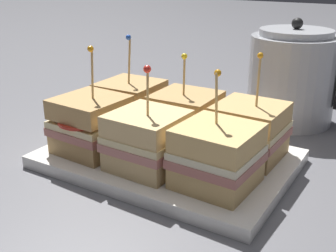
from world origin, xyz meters
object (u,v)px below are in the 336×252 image
at_px(serving_platter, 168,158).
at_px(sandwich_back_center, 186,118).
at_px(sandwich_front_left, 91,125).
at_px(kettle_steel, 292,77).
at_px(sandwich_front_right, 217,156).
at_px(sandwich_back_right, 249,131).
at_px(sandwich_back_left, 131,106).
at_px(sandwich_front_center, 147,140).

relative_size(serving_platter, sandwich_back_center, 2.50).
bearing_deg(sandwich_front_left, kettle_steel, 58.94).
bearing_deg(sandwich_front_right, sandwich_back_center, 134.95).
xyz_separation_m(sandwich_back_right, kettle_steel, (-0.01, 0.23, 0.03)).
bearing_deg(sandwich_back_left, kettle_steel, 49.00).
height_order(sandwich_front_left, kettle_steel, kettle_steel).
distance_m(sandwich_front_right, sandwich_back_right, 0.10).
relative_size(sandwich_back_center, sandwich_back_right, 0.92).
height_order(sandwich_front_center, kettle_steel, kettle_steel).
xyz_separation_m(sandwich_back_left, sandwich_back_right, (0.21, 0.00, -0.00)).
height_order(sandwich_front_right, sandwich_back_center, sandwich_front_right).
bearing_deg(sandwich_front_left, serving_platter, 25.77).
relative_size(sandwich_front_right, kettle_steel, 0.76).
distance_m(serving_platter, sandwich_back_left, 0.13).
relative_size(sandwich_front_left, sandwich_back_right, 1.03).
height_order(serving_platter, sandwich_back_center, sandwich_back_center).
xyz_separation_m(sandwich_back_left, kettle_steel, (0.20, 0.23, 0.03)).
relative_size(sandwich_front_right, sandwich_back_right, 0.96).
relative_size(serving_platter, sandwich_back_right, 2.31).
bearing_deg(sandwich_back_center, serving_platter, -90.27).
relative_size(sandwich_back_center, kettle_steel, 0.73).
height_order(sandwich_front_right, sandwich_back_right, sandwich_back_right).
xyz_separation_m(sandwich_front_center, sandwich_front_right, (0.10, 0.00, -0.00)).
height_order(serving_platter, sandwich_front_center, sandwich_front_center).
bearing_deg(sandwich_front_center, sandwich_back_center, 89.38).
bearing_deg(kettle_steel, sandwich_front_right, -89.21).
xyz_separation_m(sandwich_back_center, kettle_steel, (0.10, 0.23, 0.03)).
relative_size(serving_platter, sandwich_back_left, 2.21).
relative_size(sandwich_back_left, sandwich_back_right, 1.04).
bearing_deg(sandwich_back_left, sandwich_back_right, 0.64).
relative_size(sandwich_front_left, sandwich_back_left, 0.99).
bearing_deg(sandwich_back_center, sandwich_front_right, -45.05).
height_order(serving_platter, sandwich_back_left, sandwich_back_left).
xyz_separation_m(sandwich_front_center, sandwich_back_right, (0.11, 0.11, -0.00)).
xyz_separation_m(serving_platter, sandwich_back_left, (-0.10, 0.05, 0.05)).
bearing_deg(sandwich_front_center, kettle_steel, 73.70).
bearing_deg(sandwich_front_left, sandwich_back_center, 44.79).
relative_size(sandwich_front_center, sandwich_back_right, 0.94).
relative_size(serving_platter, sandwich_front_right, 2.40).
height_order(serving_platter, sandwich_front_left, sandwich_front_left).
bearing_deg(sandwich_back_center, sandwich_back_right, 0.11).
distance_m(serving_platter, kettle_steel, 0.31).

